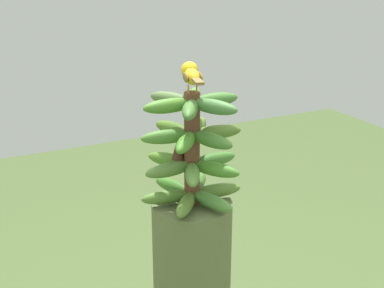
# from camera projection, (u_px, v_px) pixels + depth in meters

# --- Properties ---
(banana_bunch) EXTENTS (0.30, 0.31, 0.34)m
(banana_bunch) POSITION_uv_depth(u_px,v_px,m) (192.00, 150.00, 1.56)
(banana_bunch) COLOR brown
(banana_bunch) RESTS_ON banana_tree
(perched_bird) EXTENTS (0.18, 0.07, 0.08)m
(perched_bird) POSITION_uv_depth(u_px,v_px,m) (191.00, 74.00, 1.50)
(perched_bird) COLOR #C68933
(perched_bird) RESTS_ON banana_bunch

